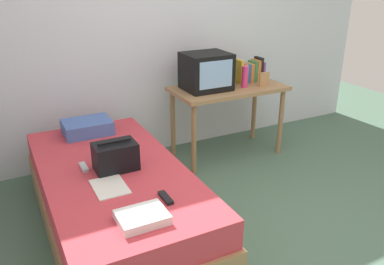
{
  "coord_description": "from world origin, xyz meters",
  "views": [
    {
      "loc": [
        -1.6,
        -1.8,
        1.84
      ],
      "look_at": [
        -0.15,
        1.04,
        0.53
      ],
      "focal_mm": 36.87,
      "sensor_mm": 36.0,
      "label": 1
    }
  ],
  "objects_px": {
    "book_row": "(249,71)",
    "handbag": "(115,156)",
    "bed": "(115,200)",
    "pillow": "(87,127)",
    "desk": "(228,96)",
    "remote_silver": "(84,167)",
    "water_bottle": "(245,77)",
    "tv": "(206,71)",
    "picture_frame": "(264,79)",
    "folded_towel": "(142,217)",
    "magazine": "(110,187)",
    "remote_dark": "(166,198)"
  },
  "relations": [
    {
      "from": "water_bottle",
      "to": "remote_dark",
      "type": "xyz_separation_m",
      "value": [
        -1.42,
        -1.24,
        -0.33
      ]
    },
    {
      "from": "picture_frame",
      "to": "remote_silver",
      "type": "height_order",
      "value": "picture_frame"
    },
    {
      "from": "pillow",
      "to": "magazine",
      "type": "bearing_deg",
      "value": -95.46
    },
    {
      "from": "magazine",
      "to": "book_row",
      "type": "bearing_deg",
      "value": 30.89
    },
    {
      "from": "tv",
      "to": "remote_dark",
      "type": "height_order",
      "value": "tv"
    },
    {
      "from": "book_row",
      "to": "tv",
      "type": "bearing_deg",
      "value": -173.91
    },
    {
      "from": "handbag",
      "to": "remote_silver",
      "type": "height_order",
      "value": "handbag"
    },
    {
      "from": "picture_frame",
      "to": "magazine",
      "type": "relative_size",
      "value": 0.49
    },
    {
      "from": "desk",
      "to": "picture_frame",
      "type": "bearing_deg",
      "value": -24.07
    },
    {
      "from": "tv",
      "to": "bed",
      "type": "bearing_deg",
      "value": -146.48
    },
    {
      "from": "remote_dark",
      "to": "bed",
      "type": "bearing_deg",
      "value": 107.49
    },
    {
      "from": "remote_dark",
      "to": "water_bottle",
      "type": "bearing_deg",
      "value": 41.23
    },
    {
      "from": "tv",
      "to": "folded_towel",
      "type": "distance_m",
      "value": 2.01
    },
    {
      "from": "book_row",
      "to": "remote_silver",
      "type": "distance_m",
      "value": 2.13
    },
    {
      "from": "handbag",
      "to": "water_bottle",
      "type": "bearing_deg",
      "value": 24.14
    },
    {
      "from": "water_bottle",
      "to": "pillow",
      "type": "bearing_deg",
      "value": 177.53
    },
    {
      "from": "desk",
      "to": "folded_towel",
      "type": "distance_m",
      "value": 2.12
    },
    {
      "from": "water_bottle",
      "to": "remote_silver",
      "type": "distance_m",
      "value": 1.9
    },
    {
      "from": "handbag",
      "to": "remote_silver",
      "type": "relative_size",
      "value": 2.08
    },
    {
      "from": "water_bottle",
      "to": "handbag",
      "type": "bearing_deg",
      "value": -155.86
    },
    {
      "from": "desk",
      "to": "remote_silver",
      "type": "height_order",
      "value": "desk"
    },
    {
      "from": "desk",
      "to": "water_bottle",
      "type": "height_order",
      "value": "water_bottle"
    },
    {
      "from": "desk",
      "to": "remote_silver",
      "type": "bearing_deg",
      "value": -157.46
    },
    {
      "from": "water_bottle",
      "to": "picture_frame",
      "type": "height_order",
      "value": "water_bottle"
    },
    {
      "from": "water_bottle",
      "to": "book_row",
      "type": "xyz_separation_m",
      "value": [
        0.18,
        0.18,
        -0.0
      ]
    },
    {
      "from": "tv",
      "to": "book_row",
      "type": "xyz_separation_m",
      "value": [
        0.56,
        0.06,
        -0.07
      ]
    },
    {
      "from": "bed",
      "to": "picture_frame",
      "type": "distance_m",
      "value": 1.99
    },
    {
      "from": "bed",
      "to": "pillow",
      "type": "distance_m",
      "value": 0.82
    },
    {
      "from": "picture_frame",
      "to": "magazine",
      "type": "distance_m",
      "value": 2.11
    },
    {
      "from": "tv",
      "to": "water_bottle",
      "type": "distance_m",
      "value": 0.4
    },
    {
      "from": "bed",
      "to": "desk",
      "type": "height_order",
      "value": "desk"
    },
    {
      "from": "bed",
      "to": "folded_towel",
      "type": "relative_size",
      "value": 7.14
    },
    {
      "from": "tv",
      "to": "handbag",
      "type": "xyz_separation_m",
      "value": [
        -1.19,
        -0.82,
        -0.31
      ]
    },
    {
      "from": "book_row",
      "to": "handbag",
      "type": "height_order",
      "value": "book_row"
    },
    {
      "from": "magazine",
      "to": "remote_dark",
      "type": "xyz_separation_m",
      "value": [
        0.27,
        -0.3,
        0.01
      ]
    },
    {
      "from": "desk",
      "to": "remote_silver",
      "type": "distance_m",
      "value": 1.79
    },
    {
      "from": "magazine",
      "to": "remote_dark",
      "type": "bearing_deg",
      "value": -48.45
    },
    {
      "from": "picture_frame",
      "to": "handbag",
      "type": "relative_size",
      "value": 0.48
    },
    {
      "from": "bed",
      "to": "book_row",
      "type": "xyz_separation_m",
      "value": [
        1.78,
        0.87,
        0.6
      ]
    },
    {
      "from": "tv",
      "to": "picture_frame",
      "type": "height_order",
      "value": "tv"
    },
    {
      "from": "tv",
      "to": "book_row",
      "type": "distance_m",
      "value": 0.57
    },
    {
      "from": "desk",
      "to": "book_row",
      "type": "height_order",
      "value": "book_row"
    },
    {
      "from": "book_row",
      "to": "folded_towel",
      "type": "distance_m",
      "value": 2.42
    },
    {
      "from": "tv",
      "to": "pillow",
      "type": "height_order",
      "value": "tv"
    },
    {
      "from": "picture_frame",
      "to": "remote_dark",
      "type": "xyz_separation_m",
      "value": [
        -1.62,
        -1.19,
        -0.29
      ]
    },
    {
      "from": "book_row",
      "to": "folded_towel",
      "type": "xyz_separation_m",
      "value": [
        -1.81,
        -1.58,
        -0.31
      ]
    },
    {
      "from": "pillow",
      "to": "remote_dark",
      "type": "distance_m",
      "value": 1.32
    },
    {
      "from": "book_row",
      "to": "pillow",
      "type": "relative_size",
      "value": 0.77
    },
    {
      "from": "tv",
      "to": "folded_towel",
      "type": "height_order",
      "value": "tv"
    },
    {
      "from": "desk",
      "to": "picture_frame",
      "type": "relative_size",
      "value": 8.09
    }
  ]
}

